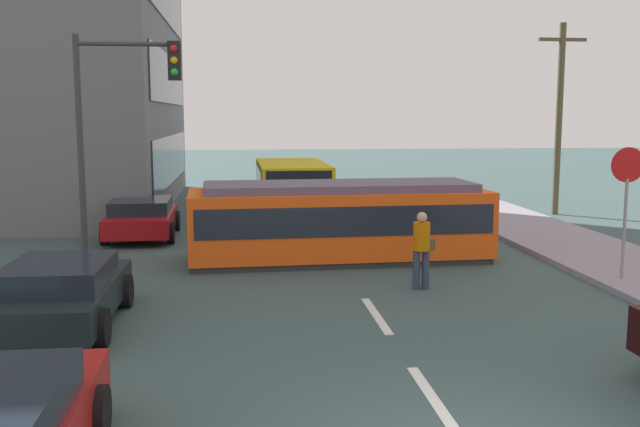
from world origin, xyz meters
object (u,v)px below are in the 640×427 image
at_px(stop_sign, 627,185).
at_px(traffic_light_mast, 118,113).
at_px(parked_sedan_far, 142,217).
at_px(utility_pole_mid, 559,115).
at_px(streetcar_tram, 339,220).
at_px(pedestrian_crossing, 422,246).
at_px(parked_sedan_mid, 61,293).
at_px(city_bus, 292,184).

height_order(stop_sign, traffic_light_mast, traffic_light_mast).
distance_m(parked_sedan_far, utility_pole_mid, 15.43).
bearing_deg(traffic_light_mast, streetcar_tram, 18.86).
distance_m(pedestrian_crossing, parked_sedan_mid, 7.25).
distance_m(streetcar_tram, utility_pole_mid, 12.17).
bearing_deg(traffic_light_mast, parked_sedan_mid, -98.22).
distance_m(traffic_light_mast, utility_pole_mid, 17.07).
bearing_deg(stop_sign, utility_pole_mid, 72.53).
relative_size(city_bus, traffic_light_mast, 1.08).
distance_m(stop_sign, utility_pole_mid, 11.50).
xyz_separation_m(pedestrian_crossing, parked_sedan_mid, (-6.96, -1.99, -0.32)).
height_order(streetcar_tram, stop_sign, stop_sign).
xyz_separation_m(city_bus, utility_pole_mid, (9.78, -1.50, 2.59)).
relative_size(parked_sedan_far, traffic_light_mast, 0.75).
height_order(parked_sedan_mid, traffic_light_mast, traffic_light_mast).
height_order(pedestrian_crossing, parked_sedan_far, pedestrian_crossing).
distance_m(parked_sedan_mid, stop_sign, 11.72).
height_order(pedestrian_crossing, utility_pole_mid, utility_pole_mid).
bearing_deg(streetcar_tram, parked_sedan_far, 144.14).
xyz_separation_m(streetcar_tram, traffic_light_mast, (-5.13, -1.75, 2.71)).
relative_size(streetcar_tram, pedestrian_crossing, 4.60).
relative_size(streetcar_tram, parked_sedan_far, 1.88).
height_order(streetcar_tram, parked_sedan_mid, streetcar_tram).
height_order(city_bus, stop_sign, stop_sign).
height_order(traffic_light_mast, utility_pole_mid, utility_pole_mid).
bearing_deg(parked_sedan_mid, utility_pole_mid, 40.65).
xyz_separation_m(pedestrian_crossing, utility_pole_mid, (7.91, 10.79, 2.74)).
distance_m(streetcar_tram, city_bus, 8.98).
relative_size(parked_sedan_far, stop_sign, 1.42).
relative_size(pedestrian_crossing, stop_sign, 0.58).
bearing_deg(parked_sedan_far, stop_sign, -33.13).
distance_m(city_bus, parked_sedan_mid, 15.16).
relative_size(city_bus, parked_sedan_mid, 1.47).
bearing_deg(stop_sign, traffic_light_mast, 171.40).
xyz_separation_m(city_bus, parked_sedan_far, (-4.93, -5.00, -0.47)).
xyz_separation_m(parked_sedan_mid, traffic_light_mast, (0.51, 3.56, 3.12)).
height_order(city_bus, parked_sedan_far, city_bus).
relative_size(stop_sign, traffic_light_mast, 0.53).
distance_m(city_bus, utility_pole_mid, 10.23).
relative_size(parked_sedan_mid, stop_sign, 1.40).
height_order(parked_sedan_far, stop_sign, stop_sign).
bearing_deg(pedestrian_crossing, utility_pole_mid, 53.74).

